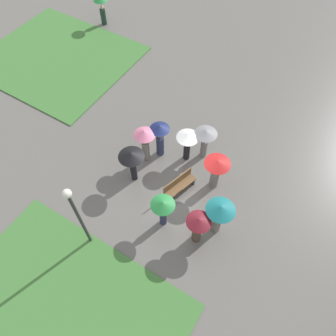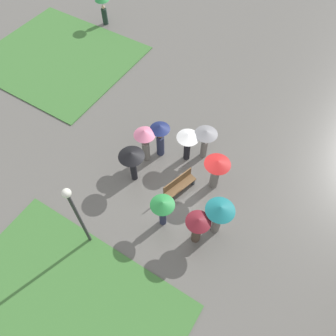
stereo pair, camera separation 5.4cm
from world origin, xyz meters
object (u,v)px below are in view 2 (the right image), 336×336
object	(u,v)px
crowd_person_teal	(219,213)
crowd_person_pink	(145,139)
crowd_person_white	(188,140)
lone_walker_far_path	(103,6)
crowd_person_black	(132,158)
crowd_person_red	(216,169)
crowd_person_grey	(206,138)
crowd_person_maroon	(197,226)
crowd_person_navy	(160,136)
crowd_person_green	(163,208)
lamp_post	(76,211)
park_bench	(179,185)

from	to	relation	value
crowd_person_teal	crowd_person_pink	world-z (taller)	crowd_person_pink
crowd_person_white	crowd_person_pink	distance (m)	1.91
crowd_person_white	lone_walker_far_path	xyz separation A→B (m)	(6.80, 10.19, -0.10)
crowd_person_white	crowd_person_black	bearing A→B (deg)	40.14
crowd_person_red	crowd_person_white	size ratio (longest dim) A/B	1.06
crowd_person_red	crowd_person_grey	bearing A→B (deg)	-102.65
crowd_person_maroon	lone_walker_far_path	world-z (taller)	lone_walker_far_path
crowd_person_pink	lone_walker_far_path	bearing A→B (deg)	-62.79
crowd_person_teal	crowd_person_navy	world-z (taller)	crowd_person_teal
crowd_person_green	lone_walker_far_path	world-z (taller)	lone_walker_far_path
lamp_post	crowd_person_grey	xyz separation A→B (m)	(6.23, -1.86, -1.28)
crowd_person_teal	crowd_person_pink	distance (m)	4.72
crowd_person_black	crowd_person_white	world-z (taller)	crowd_person_black
crowd_person_black	crowd_person_pink	bearing A→B (deg)	-153.73
crowd_person_teal	crowd_person_navy	distance (m)	4.60
crowd_person_grey	crowd_person_pink	distance (m)	2.72
lamp_post	crowd_person_navy	size ratio (longest dim) A/B	2.01
crowd_person_green	crowd_person_navy	bearing A→B (deg)	87.25
crowd_person_maroon	crowd_person_grey	distance (m)	4.29
crowd_person_grey	lone_walker_far_path	size ratio (longest dim) A/B	0.97
crowd_person_black	crowd_person_grey	distance (m)	3.48
crowd_person_maroon	crowd_person_white	size ratio (longest dim) A/B	1.02
crowd_person_red	crowd_person_teal	bearing A→B (deg)	63.07
crowd_person_maroon	crowd_person_teal	bearing A→B (deg)	-12.74
crowd_person_teal	crowd_person_grey	bearing A→B (deg)	103.68
crowd_person_pink	lone_walker_far_path	xyz separation A→B (m)	(7.82, 8.58, -0.17)
crowd_person_pink	crowd_person_red	bearing A→B (deg)	165.27
crowd_person_pink	crowd_person_green	bearing A→B (deg)	115.05
crowd_person_navy	crowd_person_maroon	bearing A→B (deg)	-140.14
crowd_person_grey	lone_walker_far_path	world-z (taller)	lone_walker_far_path
crowd_person_teal	crowd_person_grey	world-z (taller)	crowd_person_teal
crowd_person_black	crowd_person_navy	xyz separation A→B (m)	(1.83, -0.25, -0.22)
crowd_person_pink	lone_walker_far_path	world-z (taller)	crowd_person_pink
park_bench	lone_walker_far_path	bearing A→B (deg)	68.91
lamp_post	crowd_person_grey	world-z (taller)	lamp_post
crowd_person_red	lamp_post	bearing A→B (deg)	2.30
crowd_person_teal	crowd_person_green	bearing A→B (deg)	-178.67
crowd_person_navy	crowd_person_maroon	distance (m)	4.63
lone_walker_far_path	crowd_person_black	bearing A→B (deg)	144.87
crowd_person_black	crowd_person_maroon	bearing A→B (deg)	92.89
crowd_person_navy	crowd_person_maroon	xyz separation A→B (m)	(-2.94, -3.57, -0.09)
lamp_post	crowd_person_black	world-z (taller)	lamp_post
crowd_person_white	park_bench	bearing A→B (deg)	92.34
crowd_person_teal	lone_walker_far_path	bearing A→B (deg)	122.27
crowd_person_green	crowd_person_white	distance (m)	3.54
crowd_person_white	crowd_person_green	bearing A→B (deg)	86.91
crowd_person_black	crowd_person_green	xyz separation A→B (m)	(-1.19, -2.30, -0.21)
crowd_person_teal	crowd_person_grey	distance (m)	3.85
park_bench	crowd_person_teal	bearing A→B (deg)	-93.01
lamp_post	crowd_person_navy	bearing A→B (deg)	-0.47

